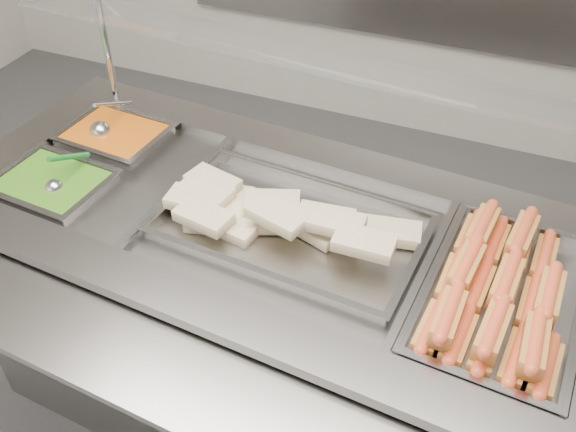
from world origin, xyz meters
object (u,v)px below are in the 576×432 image
at_px(steam_counter, 274,326).
at_px(sneeze_guard, 309,60).
at_px(pan_hotdogs, 501,305).
at_px(pan_wraps, 291,231).
at_px(serving_spoon, 57,182).
at_px(ladle, 101,130).

xyz_separation_m(steam_counter, sneeze_guard, (0.02, 0.23, 0.86)).
xyz_separation_m(sneeze_guard, pan_hotdogs, (0.64, -0.28, -0.43)).
xyz_separation_m(pan_wraps, serving_spoon, (-0.73, -0.11, 0.04)).
bearing_deg(steam_counter, pan_hotdogs, -4.20).
relative_size(pan_hotdogs, serving_spoon, 3.13).
bearing_deg(pan_wraps, ladle, 165.85).
bearing_deg(pan_wraps, pan_hotdogs, -4.20).
distance_m(pan_hotdogs, pan_wraps, 0.60).
distance_m(steam_counter, pan_wraps, 0.45).
bearing_deg(serving_spoon, pan_hotdogs, 2.69).
height_order(sneeze_guard, pan_wraps, sneeze_guard).
height_order(pan_hotdogs, ladle, ladle).
relative_size(steam_counter, serving_spoon, 10.56).
xyz_separation_m(steam_counter, serving_spoon, (-0.66, -0.11, 0.49)).
height_order(sneeze_guard, pan_hotdogs, sneeze_guard).
bearing_deg(sneeze_guard, ladle, -176.88).
bearing_deg(pan_wraps, steam_counter, 175.80).
bearing_deg(pan_hotdogs, serving_spoon, -177.31).
relative_size(pan_hotdogs, ladle, 2.88).
xyz_separation_m(sneeze_guard, serving_spoon, (-0.68, -0.34, -0.38)).
distance_m(sneeze_guard, pan_hotdogs, 0.82).
bearing_deg(pan_hotdogs, pan_wraps, 175.80).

